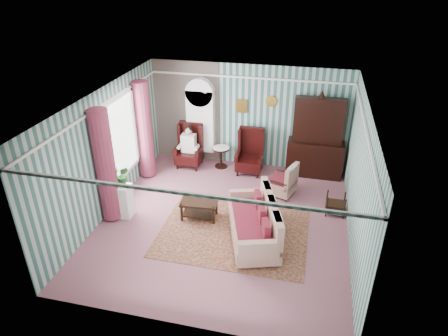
% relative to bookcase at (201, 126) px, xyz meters
% --- Properties ---
extents(floor, '(6.00, 6.00, 0.00)m').
position_rel_bookcase_xyz_m(floor, '(1.35, -2.84, -1.12)').
color(floor, '#915462').
rests_on(floor, ground).
extents(room_shell, '(5.53, 6.02, 2.91)m').
position_rel_bookcase_xyz_m(room_shell, '(0.73, -2.66, 0.89)').
color(room_shell, '#35615E').
rests_on(room_shell, ground).
extents(bookcase, '(0.80, 0.28, 2.24)m').
position_rel_bookcase_xyz_m(bookcase, '(0.00, 0.00, 0.00)').
color(bookcase, silver).
rests_on(bookcase, floor).
extents(dresser_hutch, '(1.50, 0.56, 2.36)m').
position_rel_bookcase_xyz_m(dresser_hutch, '(3.25, -0.12, 0.06)').
color(dresser_hutch, black).
rests_on(dresser_hutch, floor).
extents(wingback_left, '(0.76, 0.80, 1.25)m').
position_rel_bookcase_xyz_m(wingback_left, '(-0.25, -0.39, -0.50)').
color(wingback_left, black).
rests_on(wingback_left, floor).
extents(wingback_right, '(0.76, 0.80, 1.25)m').
position_rel_bookcase_xyz_m(wingback_right, '(1.50, -0.39, -0.50)').
color(wingback_right, black).
rests_on(wingback_right, floor).
extents(seated_woman, '(0.44, 0.40, 1.18)m').
position_rel_bookcase_xyz_m(seated_woman, '(-0.25, -0.39, -0.53)').
color(seated_woman, silver).
rests_on(seated_woman, floor).
extents(round_side_table, '(0.50, 0.50, 0.60)m').
position_rel_bookcase_xyz_m(round_side_table, '(0.65, -0.24, -0.82)').
color(round_side_table, black).
rests_on(round_side_table, floor).
extents(nest_table, '(0.45, 0.38, 0.54)m').
position_rel_bookcase_xyz_m(nest_table, '(3.82, -1.94, -0.85)').
color(nest_table, black).
rests_on(nest_table, floor).
extents(plant_stand, '(0.55, 0.35, 0.80)m').
position_rel_bookcase_xyz_m(plant_stand, '(-1.05, -3.14, -0.72)').
color(plant_stand, white).
rests_on(plant_stand, floor).
extents(rug, '(3.20, 2.60, 0.01)m').
position_rel_bookcase_xyz_m(rug, '(1.65, -3.14, -1.11)').
color(rug, '#451A17').
rests_on(rug, floor).
extents(sofa, '(1.48, 2.19, 1.14)m').
position_rel_bookcase_xyz_m(sofa, '(2.09, -3.35, -0.55)').
color(sofa, beige).
rests_on(sofa, floor).
extents(floral_armchair, '(0.96, 0.93, 0.94)m').
position_rel_bookcase_xyz_m(floral_armchair, '(2.48, -1.34, -0.65)').
color(floral_armchair, beige).
rests_on(floral_armchair, floor).
extents(coffee_table, '(0.87, 0.54, 0.44)m').
position_rel_bookcase_xyz_m(coffee_table, '(0.76, -2.83, -0.90)').
color(coffee_table, black).
rests_on(coffee_table, floor).
extents(potted_plant_a, '(0.43, 0.39, 0.41)m').
position_rel_bookcase_xyz_m(potted_plant_a, '(-1.12, -3.19, -0.11)').
color(potted_plant_a, '#1C4B17').
rests_on(potted_plant_a, plant_stand).
extents(potted_plant_b, '(0.31, 0.27, 0.47)m').
position_rel_bookcase_xyz_m(potted_plant_b, '(-0.92, -3.08, -0.09)').
color(potted_plant_b, '#27561B').
rests_on(potted_plant_b, plant_stand).
extents(potted_plant_c, '(0.22, 0.22, 0.38)m').
position_rel_bookcase_xyz_m(potted_plant_c, '(-1.13, -3.08, -0.13)').
color(potted_plant_c, '#275B1C').
rests_on(potted_plant_c, plant_stand).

